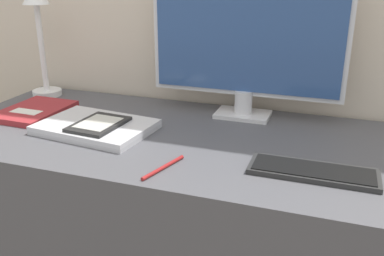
{
  "coord_description": "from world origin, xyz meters",
  "views": [
    {
      "loc": [
        0.3,
        -0.79,
        1.17
      ],
      "look_at": [
        -0.02,
        0.15,
        0.79
      ],
      "focal_mm": 40.0,
      "sensor_mm": 36.0,
      "label": 1
    }
  ],
  "objects_px": {
    "monitor": "(246,38)",
    "ereader": "(99,124)",
    "pen": "(163,167)",
    "keyboard": "(313,171)",
    "notebook": "(34,111)",
    "laptop": "(96,127)",
    "desk_lamp": "(39,26)"
  },
  "relations": [
    {
      "from": "monitor",
      "to": "ereader",
      "type": "xyz_separation_m",
      "value": [
        -0.35,
        -0.28,
        -0.21
      ]
    },
    {
      "from": "ereader",
      "to": "pen",
      "type": "height_order",
      "value": "ereader"
    },
    {
      "from": "keyboard",
      "to": "ereader",
      "type": "relative_size",
      "value": 1.67
    },
    {
      "from": "monitor",
      "to": "pen",
      "type": "relative_size",
      "value": 4.13
    },
    {
      "from": "notebook",
      "to": "pen",
      "type": "relative_size",
      "value": 1.71
    },
    {
      "from": "monitor",
      "to": "laptop",
      "type": "relative_size",
      "value": 1.77
    },
    {
      "from": "pen",
      "to": "monitor",
      "type": "bearing_deg",
      "value": 78.04
    },
    {
      "from": "laptop",
      "to": "notebook",
      "type": "height_order",
      "value": "laptop"
    },
    {
      "from": "keyboard",
      "to": "desk_lamp",
      "type": "height_order",
      "value": "desk_lamp"
    },
    {
      "from": "monitor",
      "to": "ereader",
      "type": "distance_m",
      "value": 0.49
    },
    {
      "from": "monitor",
      "to": "desk_lamp",
      "type": "bearing_deg",
      "value": -179.35
    },
    {
      "from": "ereader",
      "to": "pen",
      "type": "distance_m",
      "value": 0.3
    },
    {
      "from": "laptop",
      "to": "notebook",
      "type": "bearing_deg",
      "value": 165.59
    },
    {
      "from": "desk_lamp",
      "to": "notebook",
      "type": "height_order",
      "value": "desk_lamp"
    },
    {
      "from": "laptop",
      "to": "pen",
      "type": "relative_size",
      "value": 2.33
    },
    {
      "from": "laptop",
      "to": "desk_lamp",
      "type": "height_order",
      "value": "desk_lamp"
    },
    {
      "from": "monitor",
      "to": "ereader",
      "type": "height_order",
      "value": "monitor"
    },
    {
      "from": "ereader",
      "to": "pen",
      "type": "bearing_deg",
      "value": -29.87
    },
    {
      "from": "keyboard",
      "to": "desk_lamp",
      "type": "distance_m",
      "value": 1.04
    },
    {
      "from": "laptop",
      "to": "desk_lamp",
      "type": "distance_m",
      "value": 0.5
    },
    {
      "from": "notebook",
      "to": "pen",
      "type": "bearing_deg",
      "value": -23.2
    },
    {
      "from": "notebook",
      "to": "pen",
      "type": "xyz_separation_m",
      "value": [
        0.54,
        -0.23,
        -0.0
      ]
    },
    {
      "from": "ereader",
      "to": "desk_lamp",
      "type": "xyz_separation_m",
      "value": [
        -0.38,
        0.27,
        0.22
      ]
    },
    {
      "from": "ereader",
      "to": "desk_lamp",
      "type": "distance_m",
      "value": 0.51
    },
    {
      "from": "ereader",
      "to": "keyboard",
      "type": "bearing_deg",
      "value": -5.76
    },
    {
      "from": "ereader",
      "to": "desk_lamp",
      "type": "bearing_deg",
      "value": 143.97
    },
    {
      "from": "laptop",
      "to": "keyboard",
      "type": "bearing_deg",
      "value": -7.16
    },
    {
      "from": "laptop",
      "to": "desk_lamp",
      "type": "xyz_separation_m",
      "value": [
        -0.36,
        0.26,
        0.23
      ]
    },
    {
      "from": "monitor",
      "to": "pen",
      "type": "height_order",
      "value": "monitor"
    },
    {
      "from": "keyboard",
      "to": "desk_lamp",
      "type": "bearing_deg",
      "value": 160.9
    },
    {
      "from": "desk_lamp",
      "to": "pen",
      "type": "bearing_deg",
      "value": -33.64
    },
    {
      "from": "ereader",
      "to": "notebook",
      "type": "distance_m",
      "value": 0.3
    }
  ]
}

